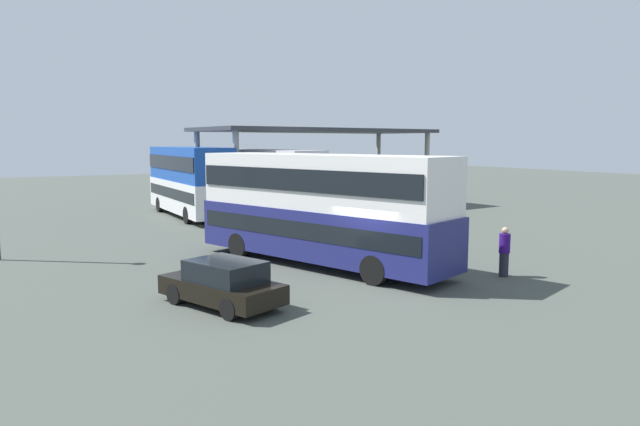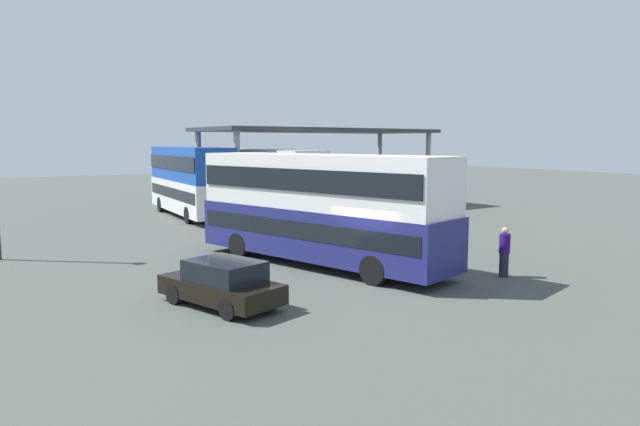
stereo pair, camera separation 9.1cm
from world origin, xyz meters
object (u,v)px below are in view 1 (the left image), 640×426
double_decker_near_canopy (189,179)px  double_decker_mid_row (262,179)px  parked_hatchback (223,283)px  double_decker_main (320,205)px  pedestrian_waiting (504,252)px

double_decker_near_canopy → double_decker_mid_row: (4.13, -1.82, -0.08)m
parked_hatchback → double_decker_mid_row: bearing=-47.5°
parked_hatchback → double_decker_mid_row: 20.55m
double_decker_main → pedestrian_waiting: 6.87m
parked_hatchback → double_decker_near_canopy: 20.84m
double_decker_mid_row → pedestrian_waiting: double_decker_mid_row is taller
parked_hatchback → double_decker_near_canopy: double_decker_near_canopy is taller
double_decker_main → double_decker_near_canopy: size_ratio=1.07×
double_decker_main → pedestrian_waiting: size_ratio=6.45×
double_decker_main → pedestrian_waiting: bearing=-154.7°
double_decker_main → double_decker_mid_row: double_decker_main is taller
double_decker_mid_row → pedestrian_waiting: 19.66m
parked_hatchback → pedestrian_waiting: (9.83, -1.26, 0.20)m
double_decker_main → parked_hatchback: size_ratio=2.72×
parked_hatchback → pedestrian_waiting: bearing=-118.3°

